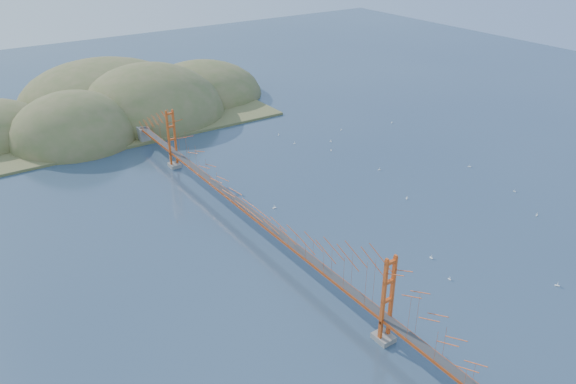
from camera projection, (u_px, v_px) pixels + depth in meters
ground at (253, 232)px, 88.52m from camera, size 320.00×320.00×0.00m
bridge at (251, 192)px, 85.48m from camera, size 2.20×94.40×12.00m
far_headlands at (120, 112)px, 140.19m from camera, size 84.00×58.00×25.00m
sailboat_11 at (469, 166)px, 110.48m from camera, size 0.67×0.67×0.74m
sailboat_14 at (407, 198)px, 98.40m from camera, size 0.60×0.60×0.64m
sailboat_5 at (515, 191)px, 100.90m from camera, size 0.49×0.54×0.61m
sailboat_9 at (392, 123)px, 132.96m from camera, size 0.53×0.53×0.56m
sailboat_8 at (279, 135)px, 125.85m from camera, size 0.63×0.63×0.66m
sailboat_13 at (537, 215)px, 93.00m from camera, size 0.56×0.51×0.63m
sailboat_10 at (450, 279)px, 77.05m from camera, size 0.44×0.53×0.62m
sailboat_7 at (294, 143)px, 121.37m from camera, size 0.49×0.42×0.57m
sailboat_4 at (331, 150)px, 117.82m from camera, size 0.55×0.55×0.58m
sailboat_1 at (379, 169)px, 109.21m from camera, size 0.55×0.55×0.58m
sailboat_15 at (331, 141)px, 122.45m from camera, size 0.41×0.51×0.60m
sailboat_17 at (341, 130)px, 128.68m from camera, size 0.53×0.50×0.59m
sailboat_3 at (274, 208)px, 95.30m from camera, size 0.63×0.52×0.74m
sailboat_6 at (557, 285)px, 75.71m from camera, size 0.70×0.70×0.75m
sailboat_0 at (431, 257)px, 81.73m from camera, size 0.52×0.60×0.68m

